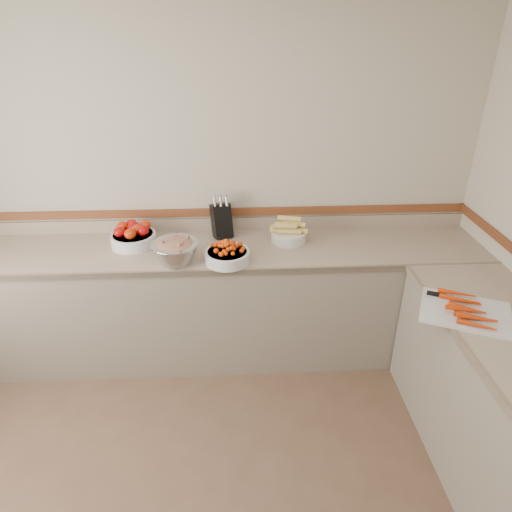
{
  "coord_description": "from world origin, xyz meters",
  "views": [
    {
      "loc": [
        0.21,
        -1.24,
        2.35
      ],
      "look_at": [
        0.35,
        1.35,
        1.0
      ],
      "focal_mm": 32.0,
      "sensor_mm": 36.0,
      "label": 1
    }
  ],
  "objects_px": {
    "tomato_bowl": "(133,235)",
    "knife_block": "(221,220)",
    "cherry_tomato_bowl": "(227,254)",
    "corn_bowl": "(289,233)",
    "rhubarb_bowl": "(176,251)",
    "cutting_board": "(466,310)"
  },
  "relations": [
    {
      "from": "cherry_tomato_bowl",
      "to": "rhubarb_bowl",
      "type": "relative_size",
      "value": 0.96
    },
    {
      "from": "rhubarb_bowl",
      "to": "corn_bowl",
      "type": "bearing_deg",
      "value": 20.5
    },
    {
      "from": "tomato_bowl",
      "to": "cutting_board",
      "type": "height_order",
      "value": "tomato_bowl"
    },
    {
      "from": "cutting_board",
      "to": "knife_block",
      "type": "bearing_deg",
      "value": 141.33
    },
    {
      "from": "corn_bowl",
      "to": "cutting_board",
      "type": "xyz_separation_m",
      "value": [
        0.87,
        -0.97,
        -0.04
      ]
    },
    {
      "from": "knife_block",
      "to": "rhubarb_bowl",
      "type": "distance_m",
      "value": 0.51
    },
    {
      "from": "rhubarb_bowl",
      "to": "cutting_board",
      "type": "bearing_deg",
      "value": -22.2
    },
    {
      "from": "knife_block",
      "to": "rhubarb_bowl",
      "type": "xyz_separation_m",
      "value": [
        -0.3,
        -0.41,
        -0.04
      ]
    },
    {
      "from": "tomato_bowl",
      "to": "cutting_board",
      "type": "bearing_deg",
      "value": -26.1
    },
    {
      "from": "tomato_bowl",
      "to": "rhubarb_bowl",
      "type": "relative_size",
      "value": 1.02
    },
    {
      "from": "knife_block",
      "to": "cutting_board",
      "type": "bearing_deg",
      "value": -38.67
    },
    {
      "from": "cherry_tomato_bowl",
      "to": "tomato_bowl",
      "type": "bearing_deg",
      "value": 156.01
    },
    {
      "from": "tomato_bowl",
      "to": "cutting_board",
      "type": "xyz_separation_m",
      "value": [
        2.0,
        -0.98,
        -0.05
      ]
    },
    {
      "from": "corn_bowl",
      "to": "rhubarb_bowl",
      "type": "xyz_separation_m",
      "value": [
        -0.79,
        -0.29,
        0.03
      ]
    },
    {
      "from": "cutting_board",
      "to": "corn_bowl",
      "type": "bearing_deg",
      "value": 131.96
    },
    {
      "from": "cherry_tomato_bowl",
      "to": "corn_bowl",
      "type": "distance_m",
      "value": 0.54
    },
    {
      "from": "knife_block",
      "to": "corn_bowl",
      "type": "distance_m",
      "value": 0.51
    },
    {
      "from": "knife_block",
      "to": "cherry_tomato_bowl",
      "type": "relative_size",
      "value": 1.08
    },
    {
      "from": "tomato_bowl",
      "to": "knife_block",
      "type": "bearing_deg",
      "value": 10.12
    },
    {
      "from": "tomato_bowl",
      "to": "rhubarb_bowl",
      "type": "bearing_deg",
      "value": -41.89
    },
    {
      "from": "cherry_tomato_bowl",
      "to": "corn_bowl",
      "type": "relative_size",
      "value": 1.07
    },
    {
      "from": "tomato_bowl",
      "to": "cherry_tomato_bowl",
      "type": "distance_m",
      "value": 0.74
    }
  ]
}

